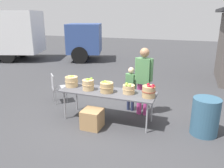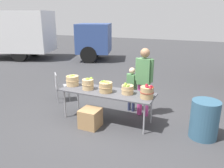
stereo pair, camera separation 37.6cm
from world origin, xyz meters
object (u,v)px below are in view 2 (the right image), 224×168
at_px(child_customer, 132,86).
at_px(produce_crate, 90,118).
at_px(market_table, 107,93).
at_px(box_truck, 33,33).
at_px(apple_basket_green_3, 127,89).
at_px(vendor_adult, 144,77).
at_px(folding_chair, 60,85).
at_px(apple_basket_green_1, 88,84).
at_px(apple_basket_green_0, 72,81).
at_px(apple_basket_red_0, 147,92).
at_px(apple_basket_green_2, 106,87).
at_px(trash_barrel, 204,119).

bearing_deg(child_customer, produce_crate, 76.73).
distance_m(market_table, box_truck, 9.41).
bearing_deg(apple_basket_green_3, child_customer, 101.82).
xyz_separation_m(vendor_adult, produce_crate, (-0.91, -1.12, -0.81)).
xyz_separation_m(box_truck, folding_chair, (5.65, -5.06, -0.98)).
bearing_deg(market_table, folding_chair, 162.24).
bearing_deg(produce_crate, box_truck, 139.94).
bearing_deg(folding_chair, apple_basket_green_3, -146.15).
bearing_deg(apple_basket_green_1, box_truck, 140.85).
height_order(apple_basket_green_0, apple_basket_red_0, apple_basket_red_0).
bearing_deg(apple_basket_green_2, apple_basket_green_1, 179.05).
relative_size(apple_basket_green_2, produce_crate, 0.75).
relative_size(child_customer, produce_crate, 2.74).
xyz_separation_m(apple_basket_red_0, folding_chair, (-2.84, 0.63, -0.38)).
xyz_separation_m(apple_basket_green_2, child_customer, (0.35, 0.84, -0.17)).
xyz_separation_m(apple_basket_green_3, produce_crate, (-0.70, -0.53, -0.64)).
bearing_deg(trash_barrel, apple_basket_red_0, -173.10).
bearing_deg(apple_basket_green_2, produce_crate, -114.63).
height_order(apple_basket_green_3, folding_chair, apple_basket_green_3).
bearing_deg(apple_basket_green_0, child_customer, 28.14).
bearing_deg(child_customer, apple_basket_green_0, 38.27).
bearing_deg(apple_basket_red_0, apple_basket_green_0, 177.29).
distance_m(market_table, apple_basket_green_0, 1.03).
bearing_deg(produce_crate, apple_basket_green_3, 36.74).
bearing_deg(trash_barrel, box_truck, 150.24).
height_order(apple_basket_green_0, produce_crate, apple_basket_green_0).
distance_m(market_table, produce_crate, 0.72).
distance_m(child_customer, trash_barrel, 2.00).
xyz_separation_m(market_table, apple_basket_green_0, (-1.01, 0.05, 0.17)).
height_order(market_table, apple_basket_green_1, apple_basket_green_1).
height_order(apple_basket_green_2, apple_basket_green_3, apple_basket_green_2).
bearing_deg(apple_basket_green_0, market_table, -2.96).
xyz_separation_m(apple_basket_green_3, child_customer, (-0.16, 0.74, -0.15)).
bearing_deg(apple_basket_green_2, folding_chair, 160.65).
distance_m(apple_basket_green_0, apple_basket_red_0, 2.01).
relative_size(market_table, box_truck, 0.29).
relative_size(market_table, apple_basket_red_0, 7.35).
bearing_deg(folding_chair, market_table, -150.78).
xyz_separation_m(apple_basket_green_0, apple_basket_green_3, (1.52, -0.01, -0.02)).
bearing_deg(apple_basket_green_3, apple_basket_red_0, -9.75).
relative_size(apple_basket_green_0, apple_basket_green_2, 1.02).
height_order(apple_basket_green_2, folding_chair, apple_basket_green_2).
relative_size(apple_basket_green_3, folding_chair, 0.34).
bearing_deg(market_table, apple_basket_green_1, -174.21).
relative_size(vendor_adult, folding_chair, 2.03).
distance_m(market_table, apple_basket_red_0, 1.02).
relative_size(apple_basket_green_0, apple_basket_green_1, 1.13).
bearing_deg(vendor_adult, apple_basket_red_0, 113.37).
bearing_deg(apple_basket_green_0, box_truck, 139.16).
xyz_separation_m(market_table, box_truck, (-7.49, 5.65, 0.78)).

